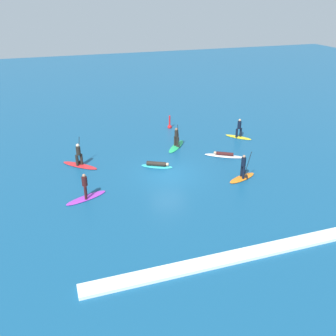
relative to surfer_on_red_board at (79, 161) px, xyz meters
The scene contains 10 objects.
ground_plane 7.03m from the surfer_on_red_board, 30.05° to the right, with size 120.00×120.00×0.00m, color navy.
surfer_on_red_board is the anchor object (origin of this frame).
surfer_on_teal_board 6.02m from the surfer_on_red_board, 19.75° to the right, with size 2.49×1.79×0.43m.
surfer_on_purple_board 5.23m from the surfer_on_red_board, 91.85° to the right, with size 2.95×1.78×1.79m.
surfer_on_orange_board 12.45m from the surfer_on_red_board, 28.33° to the right, with size 2.62×1.61×2.23m.
surfer_on_white_board 11.64m from the surfer_on_red_board, ahead, with size 3.14×2.27×0.38m.
surfer_on_green_board 8.55m from the surfer_on_red_board, ahead, with size 2.52×2.87×2.11m.
surfer_on_yellow_board 14.81m from the surfer_on_red_board, ahead, with size 2.14×2.33×1.80m.
marker_buoy 11.37m from the surfer_on_red_board, 33.42° to the left, with size 0.42×0.42×1.38m.
wave_crest 15.07m from the surfer_on_red_board, 66.24° to the right, with size 15.39×0.90×0.18m, color white.
Camera 1 is at (-7.86, -23.65, 12.33)m, focal length 39.94 mm.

